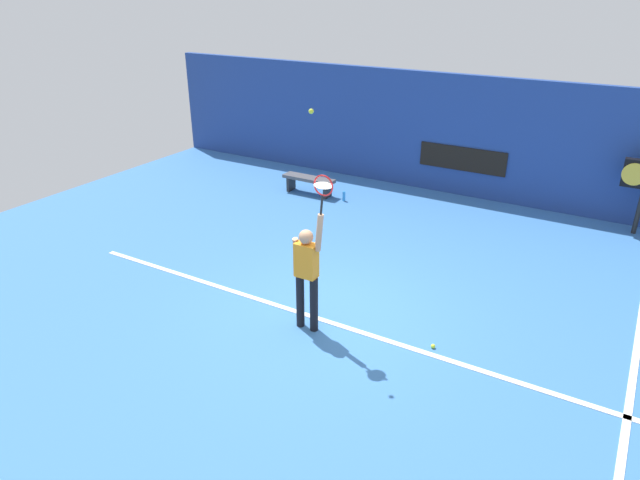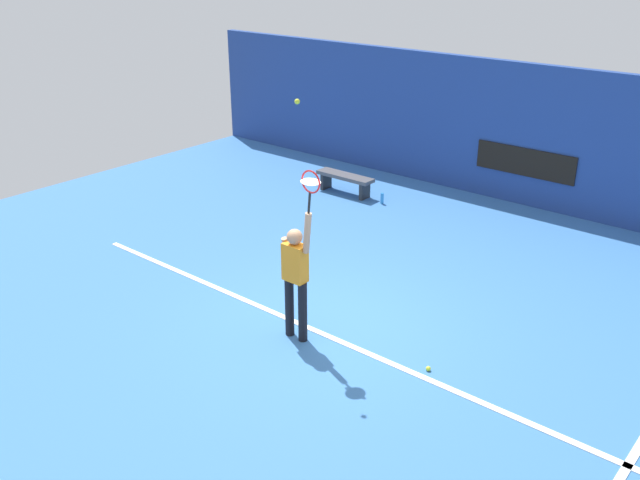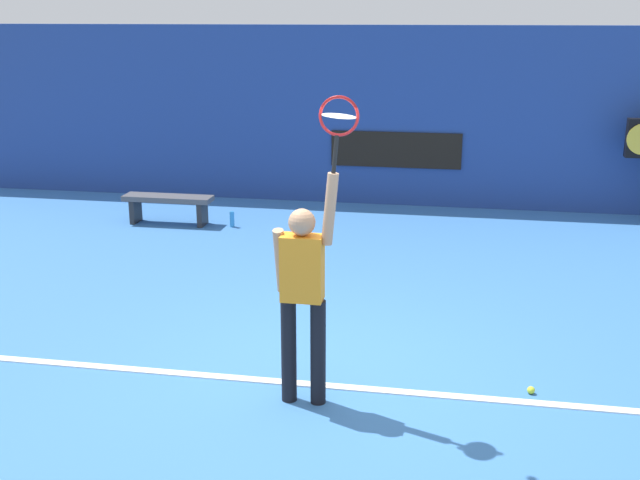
% 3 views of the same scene
% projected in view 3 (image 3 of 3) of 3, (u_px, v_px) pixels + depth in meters
% --- Properties ---
extents(ground_plane, '(18.00, 18.00, 0.00)m').
position_uv_depth(ground_plane, '(329.00, 373.00, 7.19)').
color(ground_plane, '#3870B2').
extents(back_wall, '(18.00, 0.20, 2.99)m').
position_uv_depth(back_wall, '(397.00, 117.00, 13.14)').
color(back_wall, navy).
rests_on(back_wall, ground_plane).
extents(sponsor_banner_center, '(2.20, 0.03, 0.60)m').
position_uv_depth(sponsor_banner_center, '(396.00, 150.00, 13.18)').
color(sponsor_banner_center, black).
extents(court_baseline, '(10.00, 0.10, 0.01)m').
position_uv_depth(court_baseline, '(324.00, 385.00, 6.93)').
color(court_baseline, white).
rests_on(court_baseline, ground_plane).
extents(tennis_player, '(0.54, 0.31, 1.99)m').
position_uv_depth(tennis_player, '(303.00, 289.00, 6.39)').
color(tennis_player, black).
rests_on(tennis_player, ground_plane).
extents(tennis_racket, '(0.34, 0.27, 0.62)m').
position_uv_depth(tennis_racket, '(339.00, 121.00, 5.95)').
color(tennis_racket, black).
extents(court_bench, '(1.40, 0.36, 0.45)m').
position_uv_depth(court_bench, '(168.00, 203.00, 12.17)').
color(court_bench, '#4C4C51').
rests_on(court_bench, ground_plane).
extents(water_bottle, '(0.07, 0.07, 0.24)m').
position_uv_depth(water_bottle, '(232.00, 219.00, 12.05)').
color(water_bottle, '#338CD8').
rests_on(water_bottle, ground_plane).
extents(spare_ball, '(0.07, 0.07, 0.07)m').
position_uv_depth(spare_ball, '(531.00, 390.00, 6.79)').
color(spare_ball, '#CCE033').
rests_on(spare_ball, ground_plane).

